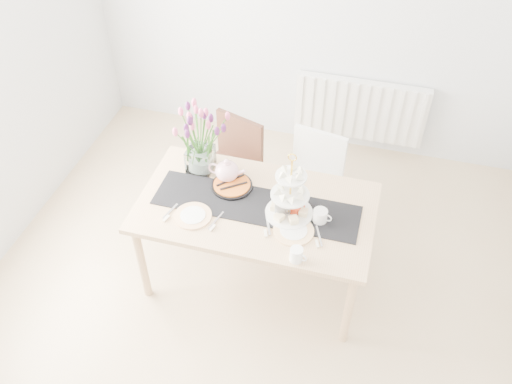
% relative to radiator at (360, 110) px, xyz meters
% --- Properties ---
extents(room_shell, '(4.50, 4.50, 4.50)m').
position_rel_radiator_xyz_m(room_shell, '(-0.50, -2.19, 0.85)').
color(room_shell, tan).
rests_on(room_shell, ground).
extents(radiator, '(1.20, 0.08, 0.60)m').
position_rel_radiator_xyz_m(radiator, '(0.00, 0.00, 0.00)').
color(radiator, white).
rests_on(radiator, room_shell).
extents(dining_table, '(1.60, 0.90, 0.75)m').
position_rel_radiator_xyz_m(dining_table, '(-0.51, -1.75, 0.22)').
color(dining_table, tan).
rests_on(dining_table, ground).
extents(chair_brown, '(0.54, 0.54, 0.87)m').
position_rel_radiator_xyz_m(chair_brown, '(-0.90, -1.07, 0.05)').
color(chair_brown, '#3C1F15').
rests_on(chair_brown, ground).
extents(chair_white, '(0.50, 0.50, 0.86)m').
position_rel_radiator_xyz_m(chair_white, '(-0.24, -1.08, 0.05)').
color(chair_white, white).
rests_on(chair_white, ground).
extents(table_runner, '(1.40, 0.35, 0.01)m').
position_rel_radiator_xyz_m(table_runner, '(-0.51, -1.75, 0.30)').
color(table_runner, black).
rests_on(table_runner, dining_table).
extents(tulip_vase, '(0.65, 0.65, 0.55)m').
position_rel_radiator_xyz_m(tulip_vase, '(-1.00, -1.48, 0.66)').
color(tulip_vase, silver).
rests_on(tulip_vase, dining_table).
extents(cake_stand, '(0.32, 0.32, 0.47)m').
position_rel_radiator_xyz_m(cake_stand, '(-0.28, -1.77, 0.43)').
color(cake_stand, gold).
rests_on(cake_stand, dining_table).
extents(teapot, '(0.27, 0.23, 0.18)m').
position_rel_radiator_xyz_m(teapot, '(-0.78, -1.56, 0.38)').
color(teapot, white).
rests_on(teapot, dining_table).
extents(cream_jug, '(0.11, 0.11, 0.09)m').
position_rel_radiator_xyz_m(cream_jug, '(-0.07, -1.78, 0.35)').
color(cream_jug, white).
rests_on(cream_jug, dining_table).
extents(tart_tin, '(0.29, 0.29, 0.03)m').
position_rel_radiator_xyz_m(tart_tin, '(-0.72, -1.62, 0.32)').
color(tart_tin, black).
rests_on(tart_tin, dining_table).
extents(mug_grey, '(0.09, 0.09, 0.09)m').
position_rel_radiator_xyz_m(mug_grey, '(-0.33, -1.80, 0.35)').
color(mug_grey, slate).
rests_on(mug_grey, dining_table).
extents(mug_white, '(0.10, 0.10, 0.10)m').
position_rel_radiator_xyz_m(mug_white, '(-0.15, -2.14, 0.35)').
color(mug_white, white).
rests_on(mug_white, dining_table).
extents(mug_orange, '(0.11, 0.11, 0.10)m').
position_rel_radiator_xyz_m(mug_orange, '(-0.25, -1.75, 0.35)').
color(mug_orange, red).
rests_on(mug_orange, dining_table).
extents(plate_left, '(0.31, 0.31, 0.01)m').
position_rel_radiator_xyz_m(plate_left, '(-0.89, -1.96, 0.31)').
color(plate_left, silver).
rests_on(plate_left, dining_table).
extents(plate_right, '(0.34, 0.34, 0.01)m').
position_rel_radiator_xyz_m(plate_right, '(-0.22, -1.91, 0.31)').
color(plate_right, silver).
rests_on(plate_right, dining_table).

